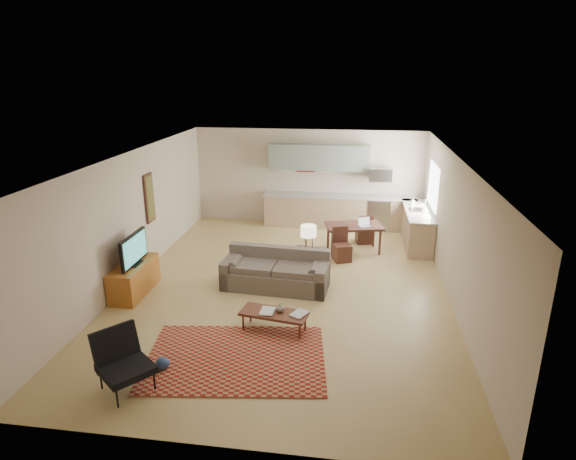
% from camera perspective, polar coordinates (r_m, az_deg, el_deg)
% --- Properties ---
extents(room, '(9.00, 9.00, 9.00)m').
position_cam_1_polar(room, '(9.53, -0.25, 0.57)').
color(room, tan).
rests_on(room, ground).
extents(kitchen_counter_back, '(4.26, 0.64, 0.92)m').
position_cam_1_polar(kitchen_counter_back, '(13.70, 6.03, 2.23)').
color(kitchen_counter_back, tan).
rests_on(kitchen_counter_back, ground).
extents(kitchen_counter_right, '(0.64, 2.26, 0.92)m').
position_cam_1_polar(kitchen_counter_right, '(12.67, 15.01, 0.31)').
color(kitchen_counter_right, tan).
rests_on(kitchen_counter_right, ground).
extents(kitchen_range, '(0.62, 0.62, 0.90)m').
position_cam_1_polar(kitchen_range, '(13.71, 10.62, 1.98)').
color(kitchen_range, '#A5A8AD').
rests_on(kitchen_range, ground).
extents(kitchen_microwave, '(0.62, 0.40, 0.35)m').
position_cam_1_polar(kitchen_microwave, '(13.46, 10.90, 6.49)').
color(kitchen_microwave, '#A5A8AD').
rests_on(kitchen_microwave, room).
extents(upper_cabinets, '(2.80, 0.34, 0.70)m').
position_cam_1_polar(upper_cabinets, '(13.54, 3.70, 8.58)').
color(upper_cabinets, gray).
rests_on(upper_cabinets, room).
extents(window_right, '(0.02, 1.40, 1.05)m').
position_cam_1_polar(window_right, '(12.42, 16.81, 5.02)').
color(window_right, white).
rests_on(window_right, room).
extents(wall_art_left, '(0.06, 0.42, 1.10)m').
position_cam_1_polar(wall_art_left, '(11.20, -16.07, 3.65)').
color(wall_art_left, olive).
rests_on(wall_art_left, room).
extents(triptych, '(1.70, 0.04, 0.50)m').
position_cam_1_polar(triptych, '(13.75, 2.06, 7.91)').
color(triptych, '#FEE7C8').
rests_on(triptych, room).
extents(rug, '(2.97, 2.24, 0.02)m').
position_cam_1_polar(rug, '(7.81, -6.21, -14.82)').
color(rug, maroon).
rests_on(rug, floor).
extents(sofa, '(2.31, 1.14, 0.78)m').
position_cam_1_polar(sofa, '(9.86, -1.48, -4.77)').
color(sofa, brown).
rests_on(sofa, floor).
extents(coffee_table, '(1.23, 0.66, 0.35)m').
position_cam_1_polar(coffee_table, '(8.42, -1.65, -10.74)').
color(coffee_table, '#4B2416').
rests_on(coffee_table, floor).
extents(book_a, '(0.26, 0.34, 0.03)m').
position_cam_1_polar(book_a, '(8.36, -3.28, -9.52)').
color(book_a, maroon).
rests_on(book_a, coffee_table).
extents(book_b, '(0.48, 0.50, 0.02)m').
position_cam_1_polar(book_b, '(8.32, 0.68, -9.69)').
color(book_b, navy).
rests_on(book_b, coffee_table).
extents(vase, '(0.15, 0.15, 0.16)m').
position_cam_1_polar(vase, '(8.31, -0.95, -9.19)').
color(vase, black).
rests_on(vase, coffee_table).
extents(armchair, '(1.06, 1.06, 0.86)m').
position_cam_1_polar(armchair, '(7.26, -18.72, -14.73)').
color(armchair, black).
rests_on(armchair, floor).
extents(tv_credenza, '(0.52, 1.35, 0.63)m').
position_cam_1_polar(tv_credenza, '(10.14, -17.75, -5.49)').
color(tv_credenza, '#9B551E').
rests_on(tv_credenza, floor).
extents(tv, '(0.10, 1.04, 0.63)m').
position_cam_1_polar(tv, '(9.89, -17.83, -2.20)').
color(tv, black).
rests_on(tv, tv_credenza).
extents(console_table, '(0.64, 0.48, 0.68)m').
position_cam_1_polar(console_table, '(10.29, 2.38, -4.06)').
color(console_table, '#3A1E18').
rests_on(console_table, floor).
extents(table_lamp, '(0.35, 0.35, 0.54)m').
position_cam_1_polar(table_lamp, '(10.07, 2.43, -0.86)').
color(table_lamp, beige).
rests_on(table_lamp, console_table).
extents(dining_table, '(1.49, 1.06, 0.68)m').
position_cam_1_polar(dining_table, '(11.92, 7.78, -0.97)').
color(dining_table, '#3A1E18').
rests_on(dining_table, floor).
extents(dining_chair_near, '(0.50, 0.51, 0.80)m').
position_cam_1_polar(dining_chair_near, '(11.28, 6.45, -1.75)').
color(dining_chair_near, '#3A1E18').
rests_on(dining_chair_near, floor).
extents(dining_chair_far, '(0.45, 0.46, 0.78)m').
position_cam_1_polar(dining_chair_far, '(12.53, 8.99, 0.18)').
color(dining_chair_far, '#3A1E18').
rests_on(dining_chair_far, floor).
extents(laptop, '(0.35, 0.31, 0.21)m').
position_cam_1_polar(laptop, '(11.70, 9.18, 0.89)').
color(laptop, '#A5A8AD').
rests_on(laptop, dining_table).
extents(soap_bottle, '(0.13, 0.13, 0.19)m').
position_cam_1_polar(soap_bottle, '(12.94, 14.56, 3.30)').
color(soap_bottle, '#FEE7C8').
rests_on(soap_bottle, kitchen_counter_right).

